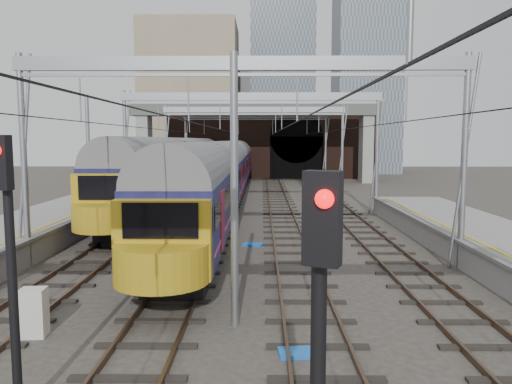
{
  "coord_description": "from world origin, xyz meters",
  "views": [
    {
      "loc": [
        0.68,
        -10.55,
        4.83
      ],
      "look_at": [
        0.44,
        12.58,
        2.4
      ],
      "focal_mm": 35.0,
      "sensor_mm": 36.0,
      "label": 1
    }
  ],
  "objects_px": {
    "signal_near_left": "(8,244)",
    "relay_cabinet": "(34,313)",
    "signal_near_centre": "(319,351)",
    "train_main": "(232,166)",
    "train_second": "(190,164)"
  },
  "relations": [
    {
      "from": "signal_near_left",
      "to": "relay_cabinet",
      "type": "bearing_deg",
      "value": 121.92
    },
    {
      "from": "signal_near_centre",
      "to": "relay_cabinet",
      "type": "height_order",
      "value": "signal_near_centre"
    },
    {
      "from": "signal_near_left",
      "to": "signal_near_centre",
      "type": "relative_size",
      "value": 1.07
    },
    {
      "from": "train_main",
      "to": "train_second",
      "type": "bearing_deg",
      "value": 159.33
    },
    {
      "from": "train_second",
      "to": "relay_cabinet",
      "type": "distance_m",
      "value": 34.61
    },
    {
      "from": "train_main",
      "to": "signal_near_centre",
      "type": "distance_m",
      "value": 40.58
    },
    {
      "from": "train_main",
      "to": "signal_near_centre",
      "type": "height_order",
      "value": "train_main"
    },
    {
      "from": "signal_near_left",
      "to": "relay_cabinet",
      "type": "height_order",
      "value": "signal_near_left"
    },
    {
      "from": "relay_cabinet",
      "to": "signal_near_left",
      "type": "bearing_deg",
      "value": -74.2
    },
    {
      "from": "train_main",
      "to": "relay_cabinet",
      "type": "xyz_separation_m",
      "value": [
        -2.92,
        -33.03,
        -1.86
      ]
    },
    {
      "from": "train_second",
      "to": "relay_cabinet",
      "type": "height_order",
      "value": "train_second"
    },
    {
      "from": "train_second",
      "to": "signal_near_centre",
      "type": "xyz_separation_m",
      "value": [
        7.22,
        -41.95,
        0.34
      ]
    },
    {
      "from": "signal_near_centre",
      "to": "train_main",
      "type": "bearing_deg",
      "value": 116.8
    },
    {
      "from": "signal_near_left",
      "to": "relay_cabinet",
      "type": "relative_size",
      "value": 4.08
    },
    {
      "from": "train_main",
      "to": "signal_near_left",
      "type": "bearing_deg",
      "value": -92.41
    }
  ]
}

